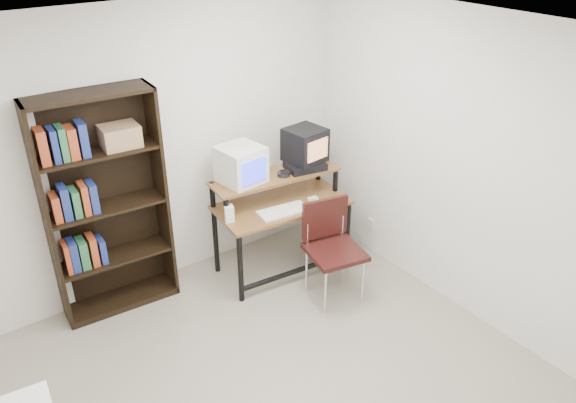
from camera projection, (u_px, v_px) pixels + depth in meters
ceiling at (274, 47)px, 2.90m from camera, size 4.00×4.00×0.01m
back_wall at (147, 154)px, 4.94m from camera, size 4.00×0.01×2.60m
right_wall at (478, 176)px, 4.55m from camera, size 0.01×4.00×2.60m
computer_desk at (281, 206)px, 5.36m from camera, size 1.31×0.75×0.98m
crt_monitor at (241, 165)px, 5.11m from camera, size 0.41×0.41×0.35m
vcr at (305, 166)px, 5.41m from camera, size 0.40×0.32×0.08m
crt_tv at (305, 145)px, 5.36m from camera, size 0.38×0.38×0.32m
cd_spindle at (284, 175)px, 5.28m from camera, size 0.13×0.13×0.05m
keyboard at (283, 212)px, 5.18m from camera, size 0.49×0.27×0.03m
mousepad at (315, 201)px, 5.39m from camera, size 0.24×0.21×0.01m
mouse at (313, 199)px, 5.39m from camera, size 0.11×0.07×0.03m
desk_speaker at (229, 214)px, 5.00m from camera, size 0.10×0.09×0.17m
pc_tower at (322, 239)px, 5.75m from camera, size 0.33×0.49×0.42m
school_chair at (331, 240)px, 5.04m from camera, size 0.55×0.55×0.93m
bookshelf at (105, 204)px, 4.73m from camera, size 1.01×0.39×1.99m
wall_outlet at (371, 224)px, 5.84m from camera, size 0.02×0.08×0.12m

